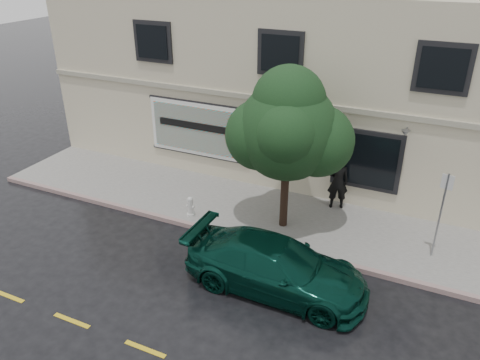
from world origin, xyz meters
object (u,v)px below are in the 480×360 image
at_px(car, 276,266).
at_px(street_tree, 287,131).
at_px(pedestrian, 338,182).
at_px(fire_hydrant, 190,206).

relative_size(car, street_tree, 1.03).
height_order(car, pedestrian, pedestrian).
height_order(pedestrian, fire_hydrant, pedestrian).
bearing_deg(fire_hydrant, pedestrian, 41.61).
relative_size(car, pedestrian, 2.54).
bearing_deg(car, pedestrian, -4.47).
height_order(car, fire_hydrant, car).
bearing_deg(car, fire_hydrant, 61.62).
bearing_deg(pedestrian, car, 63.96).
relative_size(pedestrian, fire_hydrant, 2.81).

